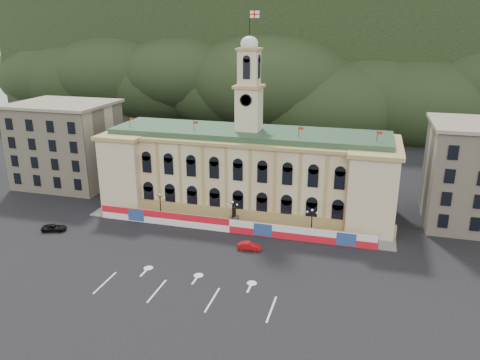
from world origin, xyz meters
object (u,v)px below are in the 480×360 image
(red_sedan, at_px, (249,246))
(black_suv, at_px, (54,228))
(lamp_center, at_px, (233,212))
(statue, at_px, (234,220))

(red_sedan, bearing_deg, black_suv, 90.77)
(lamp_center, height_order, black_suv, lamp_center)
(red_sedan, bearing_deg, statue, 27.55)
(statue, relative_size, lamp_center, 0.72)
(statue, height_order, lamp_center, lamp_center)
(statue, xyz_separation_m, red_sedan, (5.03, -8.55, -0.55))
(red_sedan, height_order, black_suv, red_sedan)
(lamp_center, relative_size, black_suv, 1.12)
(black_suv, bearing_deg, red_sedan, -104.74)
(lamp_center, height_order, red_sedan, lamp_center)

